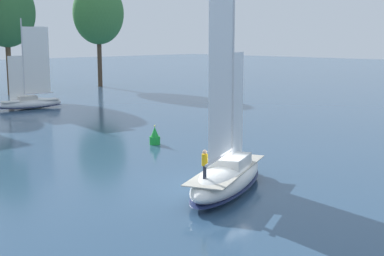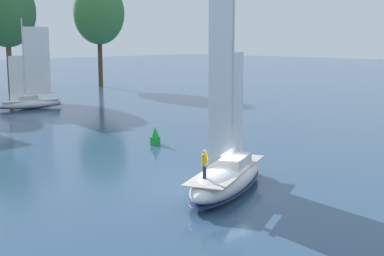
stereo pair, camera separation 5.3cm
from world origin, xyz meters
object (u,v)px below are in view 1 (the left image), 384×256
(tree_shore_left, at_px, (6,12))
(tree_shore_center, at_px, (98,13))
(sailboat_main, at_px, (227,173))
(sailboat_moored_far_slip, at_px, (30,102))
(channel_buoy, at_px, (155,137))

(tree_shore_left, bearing_deg, tree_shore_center, 5.43)
(sailboat_main, relative_size, sailboat_moored_far_slip, 1.20)
(tree_shore_left, bearing_deg, sailboat_moored_far_slip, -109.64)
(channel_buoy, bearing_deg, tree_shore_center, 58.96)
(sailboat_moored_far_slip, distance_m, channel_buoy, 29.65)
(tree_shore_left, distance_m, sailboat_moored_far_slip, 23.49)
(tree_shore_center, bearing_deg, sailboat_main, -119.73)
(tree_shore_left, distance_m, tree_shore_center, 19.33)
(tree_shore_center, distance_m, sailboat_moored_far_slip, 35.58)
(tree_shore_center, height_order, sailboat_moored_far_slip, tree_shore_center)
(tree_shore_center, bearing_deg, channel_buoy, -121.04)
(tree_shore_left, relative_size, tree_shore_center, 0.96)
(sailboat_main, distance_m, sailboat_moored_far_slip, 44.58)
(tree_shore_left, bearing_deg, channel_buoy, -102.71)
(tree_shore_center, xyz_separation_m, sailboat_moored_far_slip, (-25.96, -20.68, -12.80))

